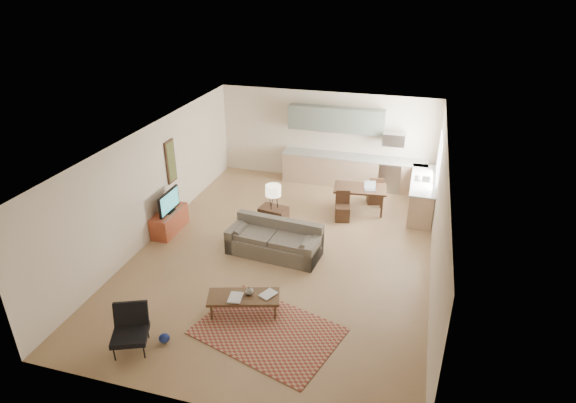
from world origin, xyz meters
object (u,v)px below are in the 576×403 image
(sofa, at_px, (274,239))
(console_table, at_px, (274,222))
(armchair, at_px, (130,331))
(tv_credenza, at_px, (170,221))
(dining_table, at_px, (359,199))
(coffee_table, at_px, (244,304))

(sofa, relative_size, console_table, 2.91)
(armchair, distance_m, tv_credenza, 4.14)
(armchair, relative_size, tv_credenza, 0.66)
(tv_credenza, bearing_deg, dining_table, 28.61)
(armchair, bearing_deg, coffee_table, 20.54)
(tv_credenza, height_order, dining_table, dining_table)
(console_table, distance_m, dining_table, 2.60)
(sofa, bearing_deg, armchair, -105.97)
(sofa, distance_m, console_table, 0.86)
(coffee_table, height_order, dining_table, dining_table)
(coffee_table, distance_m, console_table, 3.01)
(armchair, relative_size, console_table, 1.03)
(dining_table, bearing_deg, coffee_table, -113.21)
(sofa, relative_size, coffee_table, 1.62)
(armchair, distance_m, dining_table, 6.95)
(tv_credenza, bearing_deg, armchair, -70.60)
(coffee_table, relative_size, armchair, 1.74)
(armchair, bearing_deg, sofa, 45.53)
(coffee_table, height_order, armchair, armchair)
(sofa, height_order, armchair, armchair)
(console_table, bearing_deg, sofa, -61.57)
(sofa, xyz_separation_m, armchair, (-1.43, -3.58, 0.01))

